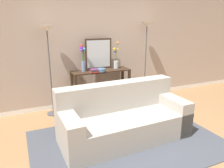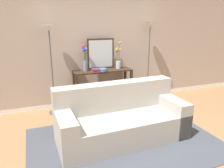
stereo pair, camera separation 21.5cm
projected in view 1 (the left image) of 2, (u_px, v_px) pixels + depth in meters
ground_plane at (146, 146)px, 3.30m from camera, size 16.00×16.00×0.02m
back_wall at (97, 39)px, 4.76m from camera, size 12.00×0.15×2.92m
area_rug at (128, 142)px, 3.39m from camera, size 2.92×1.96×0.01m
couch at (123, 120)px, 3.44m from camera, size 2.06×0.91×0.88m
console_table at (101, 82)px, 4.68m from camera, size 1.26×0.38×0.83m
floor_lamp_left at (48, 46)px, 4.04m from camera, size 0.28×0.28×1.78m
floor_lamp_right at (146, 40)px, 4.89m from camera, size 0.28×0.28×1.83m
wall_mirror at (99, 54)px, 4.65m from camera, size 0.60×0.02×0.66m
vase_tall_flowers at (83, 59)px, 4.42m from camera, size 0.12×0.10×0.56m
vase_short_flowers at (116, 58)px, 4.72m from camera, size 0.12×0.11×0.59m
fruit_bowl at (101, 70)px, 4.47m from camera, size 0.20×0.20×0.06m
book_stack at (94, 71)px, 4.41m from camera, size 0.19×0.16×0.07m
book_row_under_console at (89, 106)px, 4.71m from camera, size 0.46×0.18×0.12m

